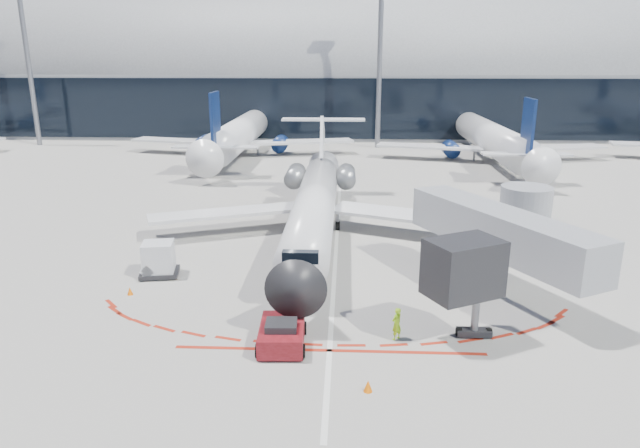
{
  "coord_description": "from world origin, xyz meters",
  "views": [
    {
      "loc": [
        0.67,
        -34.41,
        12.71
      ],
      "look_at": [
        -1.0,
        0.36,
        2.42
      ],
      "focal_mm": 32.0,
      "sensor_mm": 36.0,
      "label": 1
    }
  ],
  "objects_px": {
    "ramp_worker": "(397,324)",
    "uld_container": "(159,259)",
    "regional_jet": "(315,202)",
    "pushback_tug": "(282,334)"
  },
  "relations": [
    {
      "from": "regional_jet",
      "to": "pushback_tug",
      "type": "distance_m",
      "value": 16.8
    },
    {
      "from": "regional_jet",
      "to": "ramp_worker",
      "type": "height_order",
      "value": "regional_jet"
    },
    {
      "from": "regional_jet",
      "to": "ramp_worker",
      "type": "relative_size",
      "value": 19.31
    },
    {
      "from": "regional_jet",
      "to": "uld_container",
      "type": "height_order",
      "value": "regional_jet"
    },
    {
      "from": "regional_jet",
      "to": "ramp_worker",
      "type": "bearing_deg",
      "value": -73.6
    },
    {
      "from": "uld_container",
      "to": "regional_jet",
      "type": "bearing_deg",
      "value": 32.9
    },
    {
      "from": "regional_jet",
      "to": "pushback_tug",
      "type": "xyz_separation_m",
      "value": [
        -0.6,
        -16.67,
        -1.97
      ]
    },
    {
      "from": "ramp_worker",
      "to": "uld_container",
      "type": "height_order",
      "value": "uld_container"
    },
    {
      "from": "pushback_tug",
      "to": "ramp_worker",
      "type": "distance_m",
      "value": 5.33
    },
    {
      "from": "ramp_worker",
      "to": "uld_container",
      "type": "relative_size",
      "value": 0.63
    }
  ]
}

